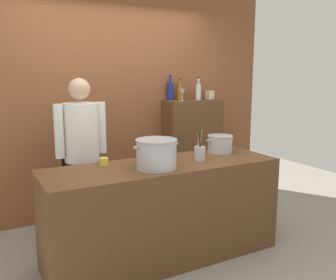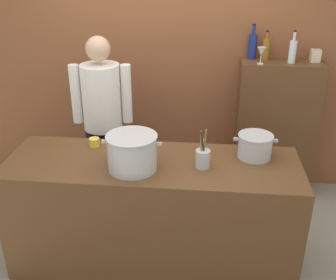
# 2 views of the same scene
# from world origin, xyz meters

# --- Properties ---
(ground_plane) EXTENTS (8.00, 8.00, 0.00)m
(ground_plane) POSITION_xyz_m (0.00, 0.00, 0.00)
(ground_plane) COLOR gray
(brick_back_panel) EXTENTS (4.40, 0.10, 3.00)m
(brick_back_panel) POSITION_xyz_m (0.00, 1.40, 1.50)
(brick_back_panel) COLOR brown
(brick_back_panel) RESTS_ON ground_plane
(prep_counter) EXTENTS (2.16, 0.70, 0.90)m
(prep_counter) POSITION_xyz_m (0.00, 0.00, 0.45)
(prep_counter) COLOR brown
(prep_counter) RESTS_ON ground_plane
(bar_cabinet) EXTENTS (0.76, 0.32, 1.36)m
(bar_cabinet) POSITION_xyz_m (1.06, 1.19, 0.68)
(bar_cabinet) COLOR brown
(bar_cabinet) RESTS_ON ground_plane
(chef) EXTENTS (0.53, 0.38, 1.66)m
(chef) POSITION_xyz_m (-0.54, 0.72, 0.96)
(chef) COLOR black
(chef) RESTS_ON ground_plane
(stockpot_large) EXTENTS (0.42, 0.36, 0.25)m
(stockpot_large) POSITION_xyz_m (-0.12, -0.11, 1.03)
(stockpot_large) COLOR #B7BABF
(stockpot_large) RESTS_ON prep_counter
(stockpot_small) EXTENTS (0.32, 0.26, 0.18)m
(stockpot_small) POSITION_xyz_m (0.75, 0.16, 0.99)
(stockpot_small) COLOR #B7BABF
(stockpot_small) RESTS_ON prep_counter
(utensil_crock) EXTENTS (0.10, 0.10, 0.30)m
(utensil_crock) POSITION_xyz_m (0.37, -0.04, 0.97)
(utensil_crock) COLOR #B7BABF
(utensil_crock) RESTS_ON prep_counter
(butter_jar) EXTENTS (0.08, 0.08, 0.07)m
(butter_jar) POSITION_xyz_m (-0.48, 0.21, 0.93)
(butter_jar) COLOR yellow
(butter_jar) RESTS_ON prep_counter
(wine_bottle_amber) EXTENTS (0.07, 0.07, 0.27)m
(wine_bottle_amber) POSITION_xyz_m (0.90, 1.25, 1.47)
(wine_bottle_amber) COLOR #8C5919
(wine_bottle_amber) RESTS_ON bar_cabinet
(wine_bottle_cobalt) EXTENTS (0.08, 0.08, 0.32)m
(wine_bottle_cobalt) POSITION_xyz_m (0.78, 1.28, 1.48)
(wine_bottle_cobalt) COLOR navy
(wine_bottle_cobalt) RESTS_ON bar_cabinet
(wine_bottle_clear) EXTENTS (0.07, 0.07, 0.29)m
(wine_bottle_clear) POSITION_xyz_m (1.13, 1.16, 1.47)
(wine_bottle_clear) COLOR silver
(wine_bottle_clear) RESTS_ON bar_cabinet
(wine_glass_tall) EXTENTS (0.07, 0.07, 0.15)m
(wine_glass_tall) POSITION_xyz_m (0.84, 1.09, 1.47)
(wine_glass_tall) COLOR silver
(wine_glass_tall) RESTS_ON bar_cabinet
(spice_tin_cream) EXTENTS (0.09, 0.09, 0.11)m
(spice_tin_cream) POSITION_xyz_m (1.35, 1.22, 1.42)
(spice_tin_cream) COLOR beige
(spice_tin_cream) RESTS_ON bar_cabinet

